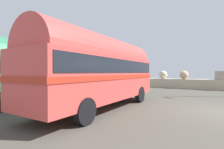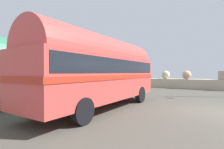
# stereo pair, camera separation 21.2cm
# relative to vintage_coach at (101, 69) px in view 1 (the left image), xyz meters

# --- Properties ---
(ground) EXTENTS (32.00, 26.00, 0.02)m
(ground) POSITION_rel_vintage_coach_xyz_m (5.28, 2.13, -2.04)
(ground) COLOR #4D4940
(breakwater) EXTENTS (31.36, 2.23, 2.42)m
(breakwater) POSITION_rel_vintage_coach_xyz_m (5.83, 13.94, -1.31)
(breakwater) COLOR #C0B295
(breakwater) RESTS_ON ground
(vintage_coach) EXTENTS (2.52, 8.60, 3.70)m
(vintage_coach) POSITION_rel_vintage_coach_xyz_m (0.00, 0.00, 0.00)
(vintage_coach) COLOR black
(vintage_coach) RESTS_ON ground
(second_coach) EXTENTS (2.58, 8.63, 3.70)m
(second_coach) POSITION_rel_vintage_coach_xyz_m (-4.62, -0.69, 0.00)
(second_coach) COLOR black
(second_coach) RESTS_ON ground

